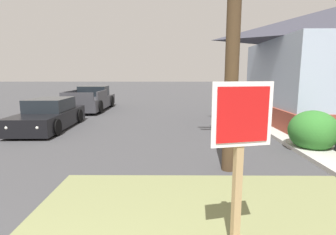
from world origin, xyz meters
TOP-DOWN VIEW (x-y plane):
  - stop_sign at (2.11, 2.04)m, footprint 0.73×0.35m
  - manhole_cover at (-0.02, 3.24)m, footprint 0.70×0.70m
  - parked_sedan_black at (-3.78, 9.92)m, footprint 1.94×4.44m
  - pickup_truck_charcoal at (-3.75, 15.78)m, footprint 2.17×5.25m
  - shrub_by_curb at (5.52, 6.69)m, footprint 1.38×1.38m

SIDE VIEW (x-z plane):
  - manhole_cover at x=-0.02m, z-range 0.00..0.02m
  - parked_sedan_black at x=-3.78m, z-range -0.08..1.17m
  - shrub_by_curb at x=5.52m, z-range 0.00..1.20m
  - pickup_truck_charcoal at x=-3.75m, z-range -0.12..1.36m
  - stop_sign at x=2.11m, z-range 0.06..2.15m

